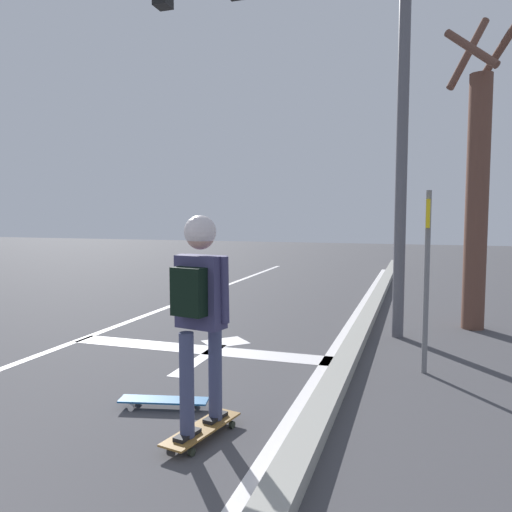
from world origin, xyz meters
The scene contains 12 objects.
lane_line_center centered at (-0.74, 6.00, 0.00)m, with size 0.12×20.00×0.01m, color silver.
lane_line_curbside centered at (2.71, 6.00, 0.00)m, with size 0.12×20.00×0.01m, color silver.
stop_bar centered at (1.06, 5.64, 0.00)m, with size 3.60×0.40×0.01m, color silver.
lane_arrow_stem centered at (1.24, 5.24, 0.00)m, with size 0.16×1.40×0.01m, color silver.
lane_arrow_head centered at (1.24, 6.09, 0.00)m, with size 0.56×0.44×0.01m, color silver.
curb_strip centered at (2.96, 6.00, 0.07)m, with size 0.24×24.00×0.14m, color #99988F.
skateboard centered at (2.14, 3.28, 0.07)m, with size 0.38×0.83×0.09m.
skater centered at (2.14, 3.27, 1.13)m, with size 0.45×0.62×1.65m.
spare_skateboard centered at (1.56, 3.74, 0.07)m, with size 0.82×0.36×0.08m.
traffic_signal_mast centered at (2.07, 7.14, 4.38)m, with size 4.97×0.34×5.96m.
street_sign_post centered at (3.81, 5.53, 1.32)m, with size 0.06×0.44×2.01m.
roadside_tree centered at (4.53, 8.04, 2.13)m, with size 1.12×1.13×4.74m.
Camera 1 is at (3.71, -0.18, 1.75)m, focal length 35.15 mm.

